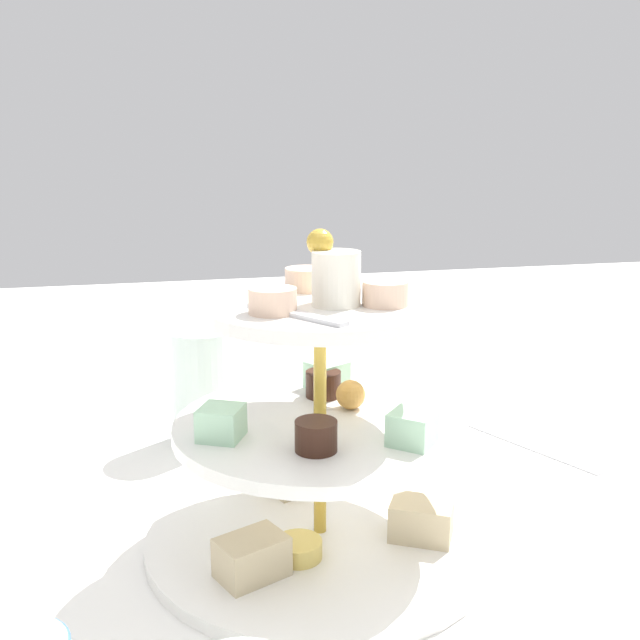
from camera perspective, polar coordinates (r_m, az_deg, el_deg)
name	(u,v)px	position (r m, az deg, el deg)	size (l,w,h in m)	color
ground_plane	(320,541)	(0.62, 0.00, -16.75)	(2.40, 2.40, 0.00)	white
tiered_serving_stand	(320,449)	(0.59, 0.02, -9.97)	(0.28, 0.28, 0.25)	white
water_glass_tall_right	(203,386)	(0.80, -9.03, -5.09)	(0.07, 0.07, 0.12)	silver
butter_knife_left	(529,445)	(0.82, 15.86, -9.30)	(0.17, 0.01, 0.00)	silver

